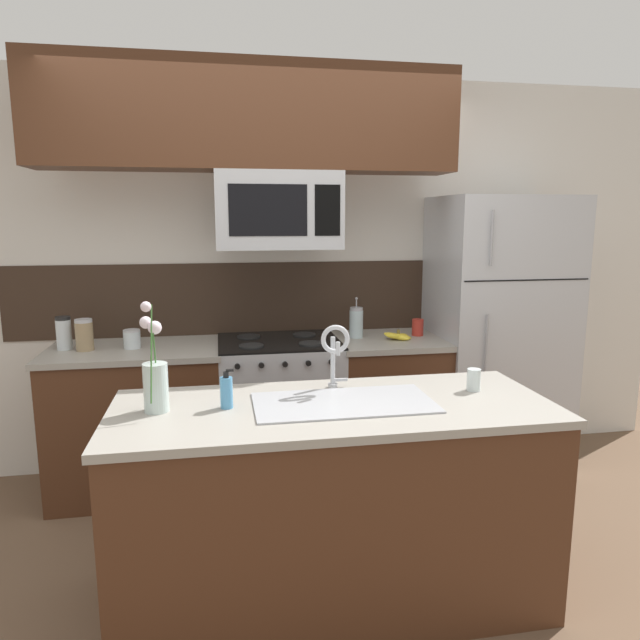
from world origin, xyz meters
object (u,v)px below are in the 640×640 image
object	(u,v)px
microwave	(278,211)
storage_jar_medium	(84,335)
spare_glass	(474,380)
flower_vase	(155,382)
french_press	(356,323)
banana_bunch	(398,336)
stove_range	(280,410)
dish_soap_bottle	(226,392)
refrigerator	(496,333)
sink_faucet	(335,348)
coffee_tin	(418,327)
storage_jar_tall	(64,333)
storage_jar_short	(132,339)

from	to	relation	value
microwave	storage_jar_medium	world-z (taller)	microwave
spare_glass	flower_vase	world-z (taller)	flower_vase
french_press	spare_glass	size ratio (longest dim) A/B	2.65
banana_bunch	stove_range	bearing A→B (deg)	175.53
dish_soap_bottle	french_press	bearing A→B (deg)	55.98
microwave	flower_vase	bearing A→B (deg)	-117.94
storage_jar_medium	flower_vase	world-z (taller)	flower_vase
refrigerator	storage_jar_medium	xyz separation A→B (m)	(-2.64, -0.04, 0.09)
sink_faucet	refrigerator	bearing A→B (deg)	38.74
microwave	coffee_tin	size ratio (longest dim) A/B	6.77
storage_jar_medium	banana_bunch	distance (m)	1.93
flower_vase	stove_range	bearing A→B (deg)	62.48
spare_glass	flower_vase	distance (m)	1.40
banana_bunch	storage_jar_medium	bearing A→B (deg)	178.67
sink_faucet	storage_jar_tall	bearing A→B (deg)	142.60
refrigerator	flower_vase	xyz separation A→B (m)	(-2.11, -1.23, 0.12)
french_press	flower_vase	size ratio (longest dim) A/B	0.57
refrigerator	banana_bunch	distance (m)	0.72
french_press	refrigerator	bearing A→B (deg)	-2.37
storage_jar_tall	coffee_tin	world-z (taller)	storage_jar_tall
spare_glass	french_press	bearing A→B (deg)	101.35
french_press	flower_vase	bearing A→B (deg)	-132.08
storage_jar_short	spare_glass	xyz separation A→B (m)	(1.65, -1.17, -0.01)
microwave	banana_bunch	xyz separation A→B (m)	(0.77, -0.04, -0.80)
stove_range	storage_jar_medium	distance (m)	1.28
dish_soap_bottle	storage_jar_short	bearing A→B (deg)	114.06
storage_jar_short	microwave	bearing A→B (deg)	-1.08
spare_glass	stove_range	bearing A→B (deg)	123.04
storage_jar_tall	refrigerator	bearing A→B (deg)	-0.27
coffee_tin	dish_soap_bottle	distance (m)	1.80
dish_soap_bottle	refrigerator	bearing A→B (deg)	34.08
flower_vase	refrigerator	bearing A→B (deg)	30.17
microwave	refrigerator	size ratio (longest dim) A/B	0.41
storage_jar_tall	coffee_tin	distance (m)	2.22
dish_soap_bottle	flower_vase	xyz separation A→B (m)	(-0.28, 0.01, 0.05)
stove_range	microwave	distance (m)	1.27
stove_range	spare_glass	xyz separation A→B (m)	(0.76, -1.17, 0.50)
french_press	sink_faucet	distance (m)	1.18
storage_jar_short	stove_range	bearing A→B (deg)	0.27
dish_soap_bottle	spare_glass	world-z (taller)	dish_soap_bottle
storage_jar_tall	microwave	bearing A→B (deg)	-2.42
storage_jar_tall	banana_bunch	size ratio (longest dim) A/B	1.04
stove_range	banana_bunch	xyz separation A→B (m)	(0.77, -0.06, 0.47)
french_press	sink_faucet	size ratio (longest dim) A/B	0.87
stove_range	dish_soap_bottle	bearing A→B (deg)	-105.91
stove_range	flower_vase	bearing A→B (deg)	-117.52
coffee_tin	sink_faucet	distance (m)	1.37
storage_jar_tall	spare_glass	bearing A→B (deg)	-30.54
storage_jar_medium	spare_glass	size ratio (longest dim) A/B	1.86
microwave	storage_jar_short	world-z (taller)	microwave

